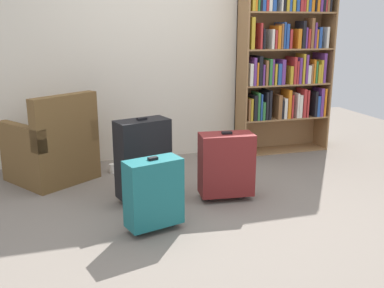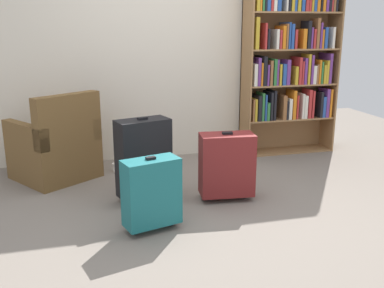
% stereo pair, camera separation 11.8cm
% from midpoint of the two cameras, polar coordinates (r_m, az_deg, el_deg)
% --- Properties ---
extents(ground_plane, '(7.98, 7.98, 0.00)m').
position_cam_midpoint_polar(ground_plane, '(3.78, 1.63, -8.90)').
color(ground_plane, slate).
extents(back_wall, '(4.56, 0.10, 2.60)m').
position_cam_midpoint_polar(back_wall, '(5.21, -4.68, 12.46)').
color(back_wall, beige).
rests_on(back_wall, ground).
extents(bookshelf, '(1.14, 0.33, 2.08)m').
position_cam_midpoint_polar(bookshelf, '(5.51, 11.29, 10.63)').
color(bookshelf, olive).
rests_on(bookshelf, ground).
extents(armchair, '(0.97, 0.97, 0.90)m').
position_cam_midpoint_polar(armchair, '(4.71, -18.22, -0.71)').
color(armchair, brown).
rests_on(armchair, ground).
extents(mug, '(0.12, 0.08, 0.10)m').
position_cam_midpoint_polar(mug, '(4.84, -10.83, -3.09)').
color(mug, white).
rests_on(mug, ground).
extents(suitcase_teal, '(0.47, 0.31, 0.59)m').
position_cam_midpoint_polar(suitcase_teal, '(3.39, -5.97, -6.28)').
color(suitcase_teal, '#19666B').
rests_on(suitcase_teal, ground).
extents(suitcase_dark_red, '(0.50, 0.30, 0.63)m').
position_cam_midpoint_polar(suitcase_dark_red, '(3.98, 3.58, -2.62)').
color(suitcase_dark_red, maroon).
rests_on(suitcase_dark_red, ground).
extents(suitcase_black, '(0.51, 0.35, 0.77)m').
position_cam_midpoint_polar(suitcase_black, '(3.94, -7.19, -1.87)').
color(suitcase_black, black).
rests_on(suitcase_black, ground).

